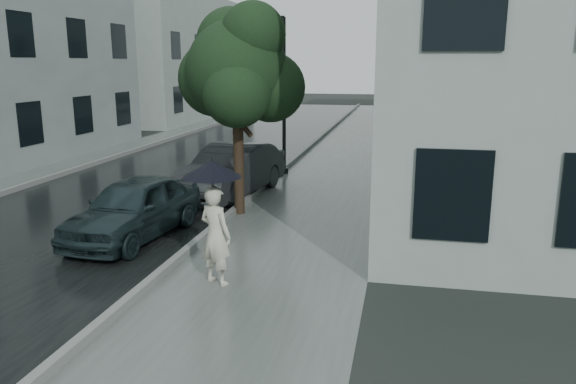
% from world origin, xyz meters
% --- Properties ---
extents(ground, '(120.00, 120.00, 0.00)m').
position_xyz_m(ground, '(0.00, 0.00, 0.00)').
color(ground, black).
rests_on(ground, ground).
extents(sidewalk, '(3.50, 60.00, 0.01)m').
position_xyz_m(sidewalk, '(0.25, 12.00, 0.00)').
color(sidewalk, slate).
rests_on(sidewalk, ground).
extents(kerb_near, '(0.15, 60.00, 0.15)m').
position_xyz_m(kerb_near, '(-1.57, 12.00, 0.07)').
color(kerb_near, slate).
rests_on(kerb_near, ground).
extents(asphalt_road, '(6.85, 60.00, 0.00)m').
position_xyz_m(asphalt_road, '(-5.08, 12.00, 0.00)').
color(asphalt_road, black).
rests_on(asphalt_road, ground).
extents(kerb_far, '(0.15, 60.00, 0.15)m').
position_xyz_m(kerb_far, '(-8.57, 12.00, 0.07)').
color(kerb_far, slate).
rests_on(kerb_far, ground).
extents(sidewalk_far, '(1.70, 60.00, 0.01)m').
position_xyz_m(sidewalk_far, '(-9.50, 12.00, 0.00)').
color(sidewalk_far, '#4C5451').
rests_on(sidewalk_far, ground).
extents(building_near, '(7.02, 36.00, 9.00)m').
position_xyz_m(building_near, '(5.47, 19.50, 4.50)').
color(building_near, '#8F9C97').
rests_on(building_near, ground).
extents(building_far_b, '(7.02, 18.00, 8.00)m').
position_xyz_m(building_far_b, '(-13.77, 30.00, 4.00)').
color(building_far_b, '#8F9C97').
rests_on(building_far_b, ground).
extents(pedestrian, '(0.73, 0.62, 1.70)m').
position_xyz_m(pedestrian, '(-0.52, 0.91, 0.86)').
color(pedestrian, beige).
rests_on(pedestrian, sidewalk).
extents(umbrella, '(1.28, 1.28, 1.24)m').
position_xyz_m(umbrella, '(-0.54, 0.90, 1.99)').
color(umbrella, black).
rests_on(umbrella, ground).
extents(street_tree, '(3.17, 2.88, 5.05)m').
position_xyz_m(street_tree, '(-1.45, 5.46, 3.50)').
color(street_tree, '#332619').
rests_on(street_tree, ground).
extents(lamp_post, '(0.82, 0.46, 5.20)m').
position_xyz_m(lamp_post, '(-1.59, 10.66, 2.98)').
color(lamp_post, black).
rests_on(lamp_post, ground).
extents(car_near, '(1.94, 3.97, 1.31)m').
position_xyz_m(car_near, '(-3.07, 3.00, 0.66)').
color(car_near, '#1A292D').
rests_on(car_near, ground).
extents(car_far, '(2.20, 4.53, 1.43)m').
position_xyz_m(car_far, '(-2.22, 7.22, 0.72)').
color(car_far, '#24272A').
rests_on(car_far, ground).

